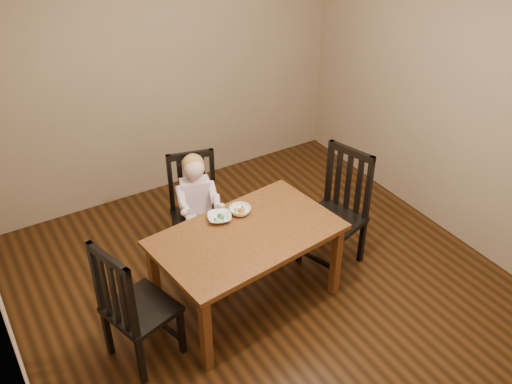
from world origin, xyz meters
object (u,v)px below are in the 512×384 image
chair_left (134,307)px  bowl_veg (240,210)px  chair_right (337,211)px  dining_table (247,241)px  toddler (196,200)px  chair_child (196,211)px  bowl_peas (220,218)px

chair_left → bowl_veg: size_ratio=5.99×
chair_right → bowl_veg: (-0.88, 0.18, 0.22)m
dining_table → toddler: (-0.08, 0.74, 0.00)m
chair_child → bowl_peas: size_ratio=5.31×
dining_table → bowl_peas: bowl_peas is taller
chair_right → bowl_veg: chair_right is taller
chair_child → toddler: bearing=90.0°
chair_child → dining_table: bearing=110.0°
chair_left → chair_child: bearing=117.2°
chair_right → toddler: 1.25m
chair_child → toddler: size_ratio=1.76×
chair_left → dining_table: bearing=79.2°
dining_table → chair_right: bearing=4.4°
chair_child → bowl_peas: (-0.03, -0.53, 0.26)m
chair_child → chair_left: bearing=58.6°
dining_table → chair_left: size_ratio=1.43×
dining_table → toddler: size_ratio=2.67×
bowl_veg → toddler: bearing=109.8°
chair_left → bowl_peas: bearing=95.5°
bowl_veg → bowl_peas: bearing=178.8°
dining_table → chair_right: 0.98m
chair_left → chair_right: 1.97m
dining_table → bowl_veg: size_ratio=8.57×
dining_table → chair_child: bearing=95.2°
chair_child → chair_left: size_ratio=0.95×
chair_child → bowl_veg: size_ratio=5.67×
chair_right → toddler: size_ratio=1.91×
chair_left → chair_right: size_ratio=0.97×
bowl_peas → bowl_veg: bearing=-1.2°
chair_left → chair_right: (1.97, 0.17, 0.01)m
dining_table → chair_right: chair_right is taller
bowl_peas → bowl_veg: bowl_veg is taller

